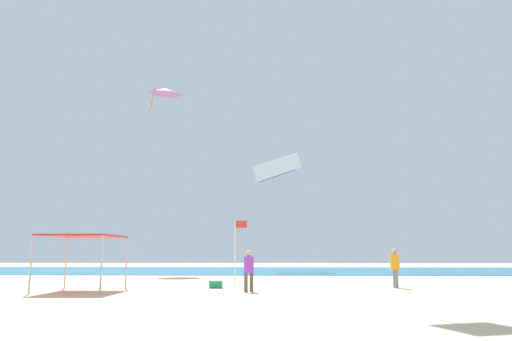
# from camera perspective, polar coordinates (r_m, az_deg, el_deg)

# --- Properties ---
(ground) EXTENTS (110.00, 110.00, 0.10)m
(ground) POSITION_cam_1_polar(r_m,az_deg,el_deg) (17.54, -4.99, -14.67)
(ground) COLOR beige
(ocean_strip) EXTENTS (110.00, 18.18, 0.03)m
(ocean_strip) POSITION_cam_1_polar(r_m,az_deg,el_deg) (43.33, -0.76, -11.43)
(ocean_strip) COLOR #1E6B93
(ocean_strip) RESTS_ON ground
(canopy_tent) EXTENTS (2.81, 3.30, 2.28)m
(canopy_tent) POSITION_cam_1_polar(r_m,az_deg,el_deg) (22.02, -19.22, -7.33)
(canopy_tent) COLOR #B2B2B7
(canopy_tent) RESTS_ON ground
(person_near_tent) EXTENTS (0.39, 0.39, 1.65)m
(person_near_tent) POSITION_cam_1_polar(r_m,az_deg,el_deg) (20.35, -0.84, -11.10)
(person_near_tent) COLOR brown
(person_near_tent) RESTS_ON ground
(person_central) EXTENTS (0.41, 0.46, 1.74)m
(person_central) POSITION_cam_1_polar(r_m,az_deg,el_deg) (23.43, 15.70, -10.40)
(person_central) COLOR slate
(person_central) RESTS_ON ground
(banner_flag) EXTENTS (0.61, 0.06, 3.12)m
(banner_flag) POSITION_cam_1_polar(r_m,az_deg,el_deg) (24.67, -2.25, -8.59)
(banner_flag) COLOR silver
(banner_flag) RESTS_ON ground
(cooler_box) EXTENTS (0.57, 0.37, 0.35)m
(cooler_box) POSITION_cam_1_polar(r_m,az_deg,el_deg) (22.56, -4.64, -12.91)
(cooler_box) COLOR #1E8C4C
(cooler_box) RESTS_ON ground
(kite_parafoil_white) EXTENTS (4.34, 2.11, 2.80)m
(kite_parafoil_white) POSITION_cam_1_polar(r_m,az_deg,el_deg) (43.15, 2.46, 0.31)
(kite_parafoil_white) COLOR white
(kite_delta_pink) EXTENTS (3.81, 3.81, 2.19)m
(kite_delta_pink) POSITION_cam_1_polar(r_m,az_deg,el_deg) (43.09, -10.35, 8.96)
(kite_delta_pink) COLOR pink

